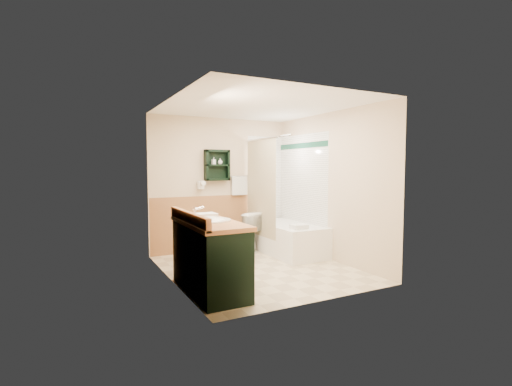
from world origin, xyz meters
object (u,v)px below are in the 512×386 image
object	(u,v)px
soap_bottle_b	(220,162)
soap_bottle_a	(214,163)
vanity_book	(180,207)
vanity	(210,256)
bathtub	(288,239)
hair_dryer	(201,185)
wall_shelf	(217,165)
toilet	(242,232)

from	to	relation	value
soap_bottle_b	soap_bottle_a	bearing A→B (deg)	180.00
vanity_book	soap_bottle_b	xyz separation A→B (m)	(1.12, 1.33, 0.63)
vanity	bathtub	distance (m)	2.29
hair_dryer	bathtub	world-z (taller)	hair_dryer
vanity_book	soap_bottle_b	size ratio (longest dim) A/B	2.14
hair_dryer	bathtub	bearing A→B (deg)	-30.69
wall_shelf	vanity_book	size ratio (longest dim) A/B	2.39
hair_dryer	bathtub	xyz separation A→B (m)	(1.33, -0.79, -0.94)
vanity	bathtub	bearing A→B (deg)	32.97
hair_dryer	soap_bottle_a	world-z (taller)	soap_bottle_a
hair_dryer	soap_bottle_b	size ratio (longest dim) A/B	2.23
vanity	toilet	bearing A→B (deg)	54.46
wall_shelf	bathtub	xyz separation A→B (m)	(1.03, -0.76, -1.29)
toilet	soap_bottle_b	xyz separation A→B (m)	(-0.32, 0.22, 1.25)
vanity	vanity_book	size ratio (longest dim) A/B	5.94
hair_dryer	soap_bottle_b	xyz separation A→B (m)	(0.36, -0.03, 0.41)
soap_bottle_a	vanity_book	bearing A→B (deg)	-126.77
wall_shelf	toilet	world-z (taller)	wall_shelf
wall_shelf	hair_dryer	bearing A→B (deg)	175.24
wall_shelf	hair_dryer	distance (m)	0.46
hair_dryer	vanity	xyz separation A→B (m)	(-0.59, -2.03, -0.77)
soap_bottle_a	soap_bottle_b	size ratio (longest dim) A/B	1.19
vanity	bathtub	xyz separation A→B (m)	(1.92, 1.25, -0.17)
wall_shelf	bathtub	world-z (taller)	wall_shelf
bathtub	soap_bottle_b	distance (m)	1.82
soap_bottle_b	vanity	bearing A→B (deg)	-115.44
bathtub	toilet	world-z (taller)	toilet
vanity	soap_bottle_b	world-z (taller)	soap_bottle_b
hair_dryer	soap_bottle_b	world-z (taller)	soap_bottle_b
toilet	hair_dryer	bearing A→B (deg)	-38.31
vanity	soap_bottle_a	bearing A→B (deg)	67.52
toilet	vanity_book	bearing A→B (deg)	19.54
bathtub	wall_shelf	bearing A→B (deg)	143.40
hair_dryer	soap_bottle_a	bearing A→B (deg)	-7.33
wall_shelf	bathtub	size ratio (longest dim) A/B	0.37
bathtub	vanity_book	size ratio (longest dim) A/B	6.52
soap_bottle_a	toilet	bearing A→B (deg)	-26.25
soap_bottle_b	vanity_book	bearing A→B (deg)	-130.05
vanity	toilet	size ratio (longest dim) A/B	1.90
wall_shelf	hair_dryer	xyz separation A→B (m)	(-0.30, 0.02, -0.35)
toilet	soap_bottle_b	world-z (taller)	soap_bottle_b
vanity_book	soap_bottle_a	bearing A→B (deg)	29.10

